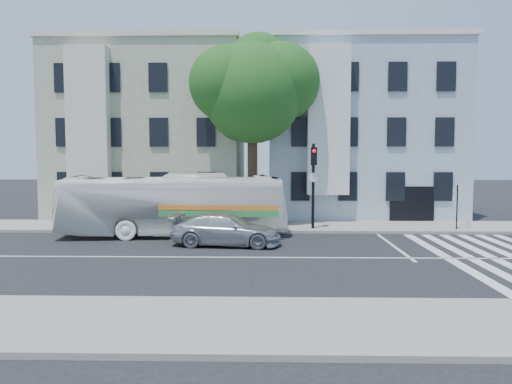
{
  "coord_description": "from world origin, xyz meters",
  "views": [
    {
      "loc": [
        0.83,
        -19.6,
        4.12
      ],
      "look_at": [
        0.32,
        2.87,
        2.4
      ],
      "focal_mm": 35.0,
      "sensor_mm": 36.0,
      "label": 1
    }
  ],
  "objects_px": {
    "sedan": "(226,230)",
    "traffic_signal": "(313,175)",
    "fire_hydrant": "(467,221)",
    "bus": "(174,205)"
  },
  "relations": [
    {
      "from": "fire_hydrant",
      "to": "traffic_signal",
      "type": "bearing_deg",
      "value": -176.49
    },
    {
      "from": "sedan",
      "to": "traffic_signal",
      "type": "distance_m",
      "value": 6.4
    },
    {
      "from": "bus",
      "to": "sedan",
      "type": "xyz_separation_m",
      "value": [
        2.85,
        -2.6,
        -0.85
      ]
    },
    {
      "from": "sedan",
      "to": "traffic_signal",
      "type": "relative_size",
      "value": 1.06
    },
    {
      "from": "traffic_signal",
      "to": "bus",
      "type": "bearing_deg",
      "value": -167.87
    },
    {
      "from": "bus",
      "to": "traffic_signal",
      "type": "bearing_deg",
      "value": -83.77
    },
    {
      "from": "bus",
      "to": "fire_hydrant",
      "type": "height_order",
      "value": "bus"
    },
    {
      "from": "sedan",
      "to": "fire_hydrant",
      "type": "relative_size",
      "value": 7.37
    },
    {
      "from": "bus",
      "to": "fire_hydrant",
      "type": "distance_m",
      "value": 15.66
    },
    {
      "from": "sedan",
      "to": "fire_hydrant",
      "type": "bearing_deg",
      "value": -64.06
    }
  ]
}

